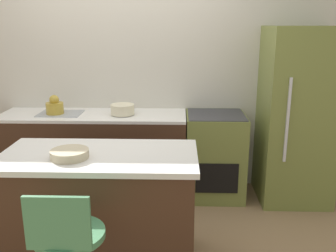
% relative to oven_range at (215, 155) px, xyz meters
% --- Properties ---
extents(ground_plane, '(14.00, 14.00, 0.00)m').
position_rel_oven_range_xyz_m(ground_plane, '(-0.99, -0.31, -0.45)').
color(ground_plane, '#8E704C').
extents(wall_back, '(8.00, 0.06, 2.60)m').
position_rel_oven_range_xyz_m(wall_back, '(-0.99, 0.32, 0.85)').
color(wall_back, beige).
rests_on(wall_back, ground_plane).
extents(back_counter, '(1.93, 0.58, 0.90)m').
position_rel_oven_range_xyz_m(back_counter, '(-1.28, 0.00, -0.00)').
color(back_counter, '#422819').
rests_on(back_counter, ground_plane).
extents(kitchen_island, '(1.43, 0.72, 0.89)m').
position_rel_oven_range_xyz_m(kitchen_island, '(-0.96, -1.21, -0.00)').
color(kitchen_island, '#422819').
rests_on(kitchen_island, ground_plane).
extents(oven_range, '(0.60, 0.59, 0.90)m').
position_rel_oven_range_xyz_m(oven_range, '(0.00, 0.00, 0.00)').
color(oven_range, olive).
rests_on(oven_range, ground_plane).
extents(refrigerator, '(0.69, 0.69, 1.77)m').
position_rel_oven_range_xyz_m(refrigerator, '(0.81, -0.04, 0.44)').
color(refrigerator, olive).
rests_on(refrigerator, ground_plane).
extents(kettle, '(0.18, 0.18, 0.20)m').
position_rel_oven_range_xyz_m(kettle, '(-1.66, -0.03, 0.52)').
color(kettle, '#B29333').
rests_on(kettle, back_counter).
extents(mixing_bowl, '(0.24, 0.24, 0.10)m').
position_rel_oven_range_xyz_m(mixing_bowl, '(-0.96, -0.03, 0.50)').
color(mixing_bowl, beige).
rests_on(mixing_bowl, back_counter).
extents(fruit_bowl, '(0.27, 0.27, 0.06)m').
position_rel_oven_range_xyz_m(fruit_bowl, '(-1.14, -1.31, 0.47)').
color(fruit_bowl, '#C1B28E').
rests_on(fruit_bowl, kitchen_island).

